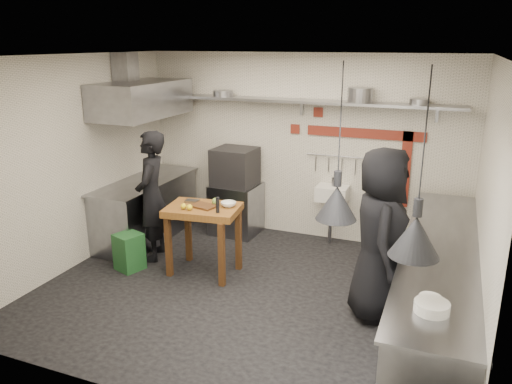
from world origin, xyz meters
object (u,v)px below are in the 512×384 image
at_px(green_bin, 129,252).
at_px(prep_table, 204,240).
at_px(combi_oven, 235,167).
at_px(oven_stand, 236,209).
at_px(chef_left, 152,196).
at_px(chef_right, 380,235).

bearing_deg(green_bin, prep_table, 16.22).
bearing_deg(combi_oven, oven_stand, 74.45).
height_order(green_bin, chef_left, chef_left).
distance_m(oven_stand, prep_table, 1.49).
bearing_deg(chef_right, chef_left, 70.48).
distance_m(combi_oven, chef_left, 1.47).
height_order(chef_left, chef_right, chef_right).
relative_size(combi_oven, prep_table, 0.67).
relative_size(green_bin, chef_right, 0.26).
relative_size(combi_oven, chef_right, 0.32).
height_order(combi_oven, chef_left, chef_left).
bearing_deg(chef_left, oven_stand, 135.09).
bearing_deg(oven_stand, prep_table, -79.83).
relative_size(combi_oven, green_bin, 1.24).
distance_m(oven_stand, chef_right, 3.06).
relative_size(oven_stand, chef_left, 0.44).
bearing_deg(prep_table, oven_stand, 89.91).
height_order(green_bin, prep_table, prep_table).
distance_m(combi_oven, chef_right, 3.01).
height_order(combi_oven, green_bin, combi_oven).
bearing_deg(green_bin, chef_left, 77.55).
relative_size(green_bin, prep_table, 0.54).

